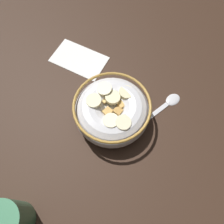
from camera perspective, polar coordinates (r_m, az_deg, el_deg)
The scene contains 5 objects.
ground_plane at distance 53.24cm, azimuth 0.00°, elevation -1.79°, with size 101.81×101.81×2.00cm, color #332116.
cereal_bowl at distance 49.08cm, azimuth -0.01°, elevation 0.27°, with size 16.49×16.49×7.02cm.
spoon at distance 55.11cm, azimuth 13.87°, elevation 2.18°, with size 10.94×9.98×0.80cm.
coffee_mug at distance 47.38cm, azimuth -24.68°, elevation -23.47°, with size 9.53×6.71×8.65cm.
folded_napkin at distance 61.24cm, azimuth -8.31°, elevation 13.05°, with size 13.87×8.32×0.30cm, color white.
Camera 1 is at (-1.25, 20.58, 48.09)cm, focal length 36.31 mm.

